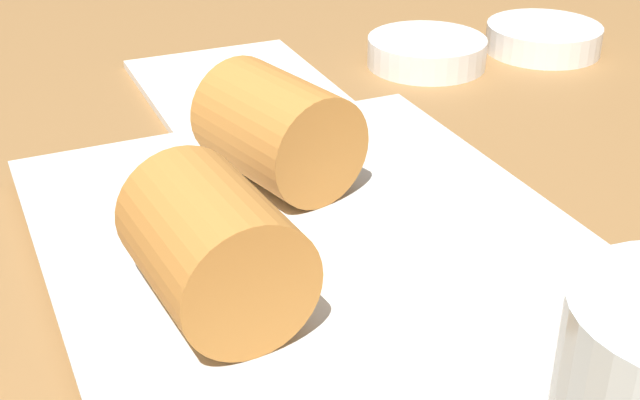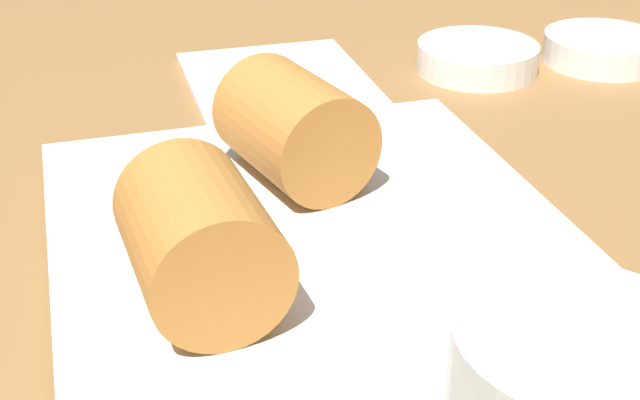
% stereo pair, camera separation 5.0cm
% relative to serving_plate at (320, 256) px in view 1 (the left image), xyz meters
% --- Properties ---
extents(table_surface, '(1.80, 1.40, 0.02)m').
position_rel_serving_plate_xyz_m(table_surface, '(-0.04, 0.00, -0.02)').
color(table_surface, olive).
rests_on(table_surface, ground).
extents(serving_plate, '(0.32, 0.27, 0.01)m').
position_rel_serving_plate_xyz_m(serving_plate, '(0.00, 0.00, 0.00)').
color(serving_plate, silver).
rests_on(serving_plate, table_surface).
extents(roll_front_left, '(0.10, 0.07, 0.06)m').
position_rel_serving_plate_xyz_m(roll_front_left, '(0.03, -0.06, 0.04)').
color(roll_front_left, '#B77533').
rests_on(roll_front_left, serving_plate).
extents(roll_front_right, '(0.10, 0.08, 0.06)m').
position_rel_serving_plate_xyz_m(roll_front_right, '(-0.08, 0.01, 0.04)').
color(roll_front_right, '#B77533').
rests_on(roll_front_right, serving_plate).
extents(dipping_bowl_near, '(0.10, 0.10, 0.02)m').
position_rel_serving_plate_xyz_m(dipping_bowl_near, '(-0.24, 0.20, 0.00)').
color(dipping_bowl_near, white).
rests_on(dipping_bowl_near, table_surface).
extents(dipping_bowl_far, '(0.10, 0.10, 0.02)m').
position_rel_serving_plate_xyz_m(dipping_bowl_far, '(-0.23, 0.31, 0.00)').
color(dipping_bowl_far, white).
rests_on(dipping_bowl_far, table_surface).
extents(napkin, '(0.16, 0.14, 0.01)m').
position_rel_serving_plate_xyz_m(napkin, '(-0.25, 0.04, -0.00)').
color(napkin, silver).
rests_on(napkin, table_surface).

